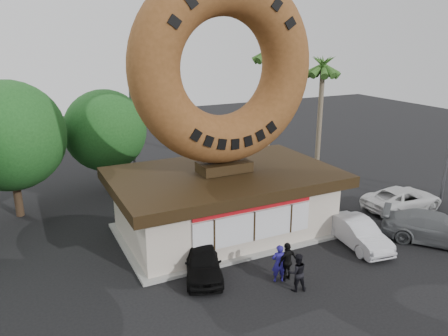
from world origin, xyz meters
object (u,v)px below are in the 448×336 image
Objects in this scene: donut_shop at (224,200)px; giant_donut at (224,67)px; car_black at (203,261)px; car_white at (403,199)px; person_right at (287,261)px; car_silver at (358,233)px; street_lamp at (134,118)px; person_center at (297,272)px; person_left at (279,263)px; car_grey at (437,229)px.

giant_donut is at bearing 90.00° from donut_shop.
car_black is 13.44m from car_white.
giant_donut is 9.27m from person_right.
person_right is 4.97m from car_silver.
street_lamp is at bearing 100.51° from giant_donut.
person_center is 0.39× the size of car_silver.
street_lamp is 16.34m from car_silver.
street_lamp is 4.82× the size of person_left.
person_left is at bearing 137.94° from car_grey.
car_black is 0.77× the size of car_white.
giant_donut is 10.22m from car_silver.
street_lamp is at bearing -66.08° from person_left.
car_black is (-2.92, 2.76, -0.16)m from person_center.
car_white is (10.65, -1.98, -7.72)m from giant_donut.
person_right is 3.57m from car_black.
person_left is 3.23m from car_black.
donut_shop is at bearing -71.54° from person_center.
street_lamp is 17.73m from car_white.
donut_shop is 2.76× the size of car_silver.
person_right is 10.90m from car_white.
person_center is 0.31× the size of car_grey.
street_lamp reaches higher than donut_shop.
person_left is 0.41× the size of car_silver.
person_center is at bearing -24.45° from car_black.
giant_donut is at bearing 79.33° from car_white.
car_white is at bearing 25.04° from car_grey.
person_right is at bearing -86.94° from giant_donut.
donut_shop is 6.75× the size of person_left.
person_center is at bearing 111.85° from car_white.
car_silver is (5.13, -4.27, -7.74)m from giant_donut.
donut_shop reaches higher than car_silver.
car_silver is (7.85, -0.83, 0.03)m from car_black.
person_left is 0.32× the size of car_grey.
street_lamp is 4.70× the size of person_right.
person_left is 0.34× the size of car_white.
car_black is at bearing -18.18° from person_left.
person_left is 0.97× the size of person_right.
giant_donut reaches higher than street_lamp.
street_lamp is at bearing -95.79° from person_right.
car_silver is at bearing 12.83° from car_black.
street_lamp reaches higher than person_right.
car_silver is at bearing -39.77° from giant_donut.
person_center is (0.30, -0.88, -0.03)m from person_left.
street_lamp is at bearing 84.91° from car_grey.
donut_shop is 6.58× the size of person_right.
car_white is at bearing -10.46° from donut_shop.
donut_shop is 10.88m from car_white.
car_black is at bearing 96.10° from car_white.
car_silver is at bearing 179.00° from person_right.
street_lamp is at bearing 105.23° from car_black.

